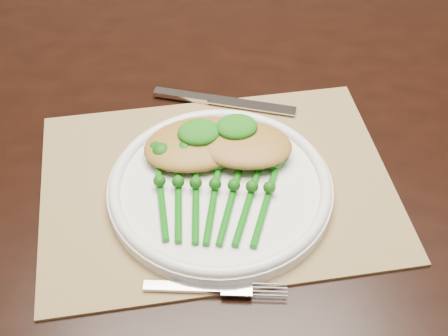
{
  "coord_description": "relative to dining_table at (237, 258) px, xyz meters",
  "views": [
    {
      "loc": [
        -0.19,
        -0.62,
        1.34
      ],
      "look_at": [
        -0.13,
        -0.09,
        0.78
      ],
      "focal_mm": 50.0,
      "sensor_mm": 36.0,
      "label": 1
    }
  ],
  "objects": [
    {
      "name": "dinner_plate",
      "position": [
        -0.05,
        -0.17,
        0.39
      ],
      "size": [
        0.28,
        0.28,
        0.03
      ],
      "color": "white",
      "rests_on": "placemat"
    },
    {
      "name": "fork",
      "position": [
        -0.06,
        -0.31,
        0.38
      ],
      "size": [
        0.16,
        0.04,
        0.0
      ],
      "rotation": [
        0.0,
        0.0,
        -0.16
      ],
      "color": "silver",
      "rests_on": "placemat"
    },
    {
      "name": "pesto_dollop_left",
      "position": [
        -0.07,
        -0.1,
        0.42
      ],
      "size": [
        0.05,
        0.05,
        0.02
      ],
      "primitive_type": "ellipsoid",
      "color": "#0E4F0B",
      "rests_on": "chicken_fillet_left"
    },
    {
      "name": "chicken_fillet_left",
      "position": [
        -0.07,
        -0.11,
        0.41
      ],
      "size": [
        0.15,
        0.12,
        0.03
      ],
      "primitive_type": "ellipsoid",
      "rotation": [
        0.0,
        0.0,
        0.16
      ],
      "color": "#A4772F",
      "rests_on": "dinner_plate"
    },
    {
      "name": "dining_table",
      "position": [
        0.0,
        0.0,
        0.0
      ],
      "size": [
        1.72,
        1.13,
        0.75
      ],
      "rotation": [
        0.0,
        0.0,
        -0.15
      ],
      "color": "black",
      "rests_on": "ground"
    },
    {
      "name": "placemat",
      "position": [
        -0.05,
        -0.15,
        0.37
      ],
      "size": [
        0.45,
        0.34,
        0.0
      ],
      "primitive_type": "cube",
      "rotation": [
        0.0,
        0.0,
        0.04
      ],
      "color": "olive",
      "rests_on": "dining_table"
    },
    {
      "name": "chicken_fillet_right",
      "position": [
        -0.02,
        -0.12,
        0.41
      ],
      "size": [
        0.15,
        0.12,
        0.03
      ],
      "primitive_type": "ellipsoid",
      "rotation": [
        0.0,
        0.0,
        -0.29
      ],
      "color": "#A4772F",
      "rests_on": "dinner_plate"
    },
    {
      "name": "pesto_dollop_right",
      "position": [
        -0.02,
        -0.1,
        0.43
      ],
      "size": [
        0.05,
        0.04,
        0.02
      ],
      "primitive_type": "ellipsoid",
      "color": "#0E4F0B",
      "rests_on": "chicken_fillet_right"
    },
    {
      "name": "broccolini_bundle",
      "position": [
        -0.06,
        -0.2,
        0.4
      ],
      "size": [
        0.18,
        0.19,
        0.04
      ],
      "rotation": [
        0.0,
        0.0,
        -0.21
      ],
      "color": "#0C590B",
      "rests_on": "dinner_plate"
    },
    {
      "name": "knife",
      "position": [
        -0.04,
        0.01,
        0.38
      ],
      "size": [
        0.2,
        0.09,
        0.01
      ],
      "rotation": [
        0.0,
        0.0,
        -0.35
      ],
      "color": "silver",
      "rests_on": "placemat"
    }
  ]
}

